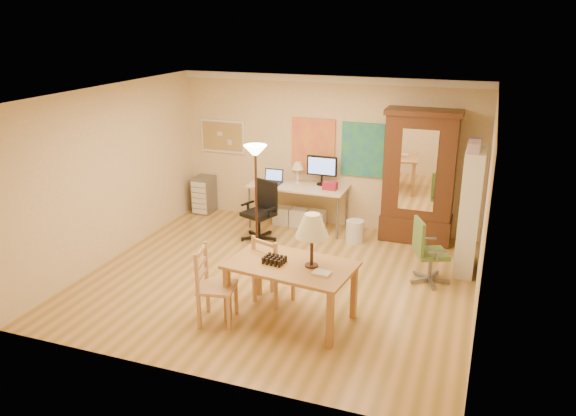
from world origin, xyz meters
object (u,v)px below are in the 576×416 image
(dining_table, at_px, (298,254))
(bookshelf, at_px, (469,212))
(office_chair_black, at_px, (260,224))
(computer_desk, at_px, (301,201))
(armoire, at_px, (419,185))
(office_chair_green, at_px, (428,265))

(dining_table, height_order, bookshelf, bookshelf)
(office_chair_black, height_order, bookshelf, bookshelf)
(computer_desk, bearing_deg, bookshelf, -17.40)
(armoire, height_order, bookshelf, armoire)
(computer_desk, height_order, office_chair_green, computer_desk)
(bookshelf, bearing_deg, computer_desk, 162.60)
(dining_table, relative_size, armoire, 0.73)
(office_chair_black, height_order, armoire, armoire)
(office_chair_black, distance_m, office_chair_green, 2.99)
(dining_table, height_order, armoire, armoire)
(dining_table, bearing_deg, bookshelf, 49.93)
(computer_desk, height_order, office_chair_black, computer_desk)
(computer_desk, xyz_separation_m, armoire, (2.06, 0.08, 0.49))
(bookshelf, bearing_deg, armoire, 131.07)
(office_chair_black, relative_size, bookshelf, 0.54)
(office_chair_green, xyz_separation_m, bookshelf, (0.48, 0.59, 0.68))
(dining_table, bearing_deg, computer_desk, 108.02)
(dining_table, distance_m, bookshelf, 2.94)
(office_chair_green, bearing_deg, dining_table, -130.51)
(dining_table, height_order, computer_desk, dining_table)
(office_chair_black, xyz_separation_m, armoire, (2.52, 0.89, 0.70))
(dining_table, xyz_separation_m, armoire, (1.03, 3.25, 0.06))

